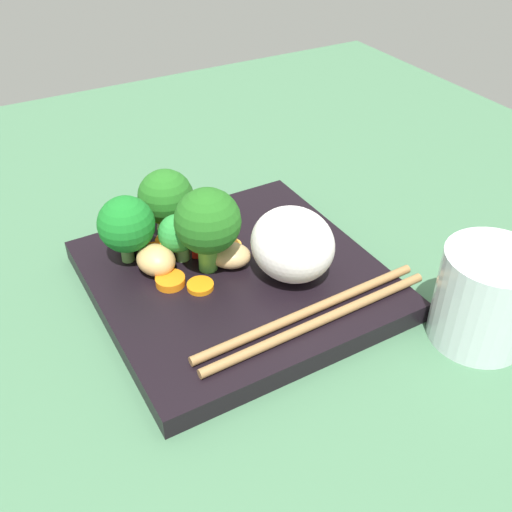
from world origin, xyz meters
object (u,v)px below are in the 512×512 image
object	(u,v)px
square_plate	(236,279)
chopstick_pair	(314,316)
rice_mound	(292,245)
carrot_slice_0	(170,281)
drinking_glass	(485,297)
broccoli_floret_2	(178,235)

from	to	relation	value
square_plate	chopstick_pair	world-z (taller)	chopstick_pair
rice_mound	carrot_slice_0	size ratio (longest dim) A/B	2.90
carrot_slice_0	square_plate	bearing A→B (deg)	78.69
drinking_glass	chopstick_pair	bearing A→B (deg)	-118.12
rice_mound	drinking_glass	size ratio (longest dim) A/B	0.92
drinking_glass	carrot_slice_0	bearing A→B (deg)	-128.67
broccoli_floret_2	chopstick_pair	size ratio (longest dim) A/B	0.21
broccoli_floret_2	carrot_slice_0	distance (cm)	4.43
rice_mound	drinking_glass	world-z (taller)	rice_mound
carrot_slice_0	chopstick_pair	size ratio (longest dim) A/B	0.12
carrot_slice_0	drinking_glass	world-z (taller)	drinking_glass
square_plate	carrot_slice_0	size ratio (longest dim) A/B	9.36
square_plate	rice_mound	world-z (taller)	rice_mound
chopstick_pair	drinking_glass	size ratio (longest dim) A/B	2.64
square_plate	carrot_slice_0	bearing A→B (deg)	-101.31
broccoli_floret_2	carrot_slice_0	world-z (taller)	broccoli_floret_2
rice_mound	chopstick_pair	xyz separation A→B (cm)	(6.04, -1.52, -2.93)
carrot_slice_0	drinking_glass	bearing A→B (deg)	51.33
chopstick_pair	rice_mound	bearing A→B (deg)	73.44
square_plate	drinking_glass	world-z (taller)	drinking_glass
rice_mound	chopstick_pair	bearing A→B (deg)	-14.16
rice_mound	carrot_slice_0	xyz separation A→B (cm)	(-4.01, -10.07, -2.95)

